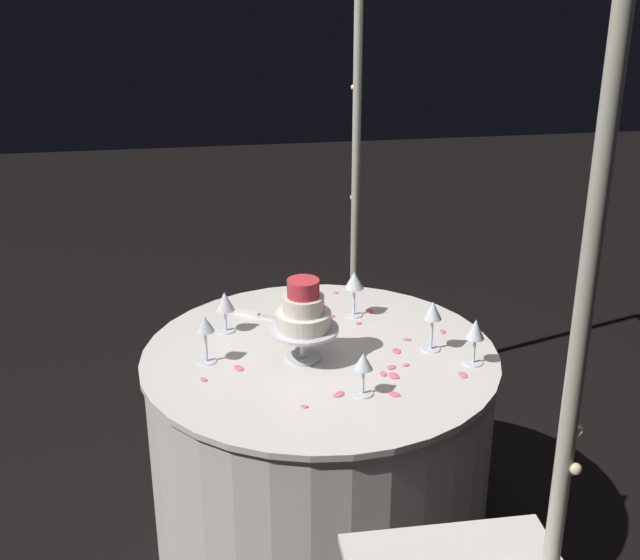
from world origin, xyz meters
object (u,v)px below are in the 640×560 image
wine_glass_2 (354,282)px  wine_glass_5 (475,332)px  wine_glass_0 (205,327)px  wine_glass_1 (363,364)px  main_table (320,455)px  decorative_arch (427,150)px  tiered_cake (303,314)px  wine_glass_4 (433,314)px  cake_knife (269,317)px  wine_glass_3 (225,303)px

wine_glass_2 → wine_glass_5: size_ratio=1.09×
wine_glass_0 → wine_glass_1: bearing=58.4°
wine_glass_1 → main_table: bearing=-162.7°
decorative_arch → main_table: size_ratio=1.94×
main_table → tiered_cake: tiered_cake is taller
wine_glass_0 → wine_glass_4: 0.71m
wine_glass_0 → wine_glass_1: size_ratio=1.17×
wine_glass_1 → cake_knife: bearing=-158.6°
wine_glass_2 → wine_glass_5: wine_glass_2 is taller
decorative_arch → tiered_cake: decorative_arch is taller
wine_glass_3 → wine_glass_4: (0.23, 0.64, 0.02)m
wine_glass_4 → wine_glass_5: wine_glass_4 is taller
wine_glass_2 → tiered_cake: bearing=-36.3°
wine_glass_1 → wine_glass_4: size_ratio=0.80×
wine_glass_0 → wine_glass_2: bearing=117.3°
wine_glass_2 → wine_glass_5: (0.40, 0.30, -0.02)m
tiered_cake → cake_knife: bearing=-165.8°
tiered_cake → wine_glass_2: (-0.29, 0.22, -0.03)m
main_table → wine_glass_0: (-0.00, -0.36, 0.50)m
wine_glass_0 → tiered_cake: bearing=84.8°
decorative_arch → wine_glass_4: size_ratio=13.12×
main_table → wine_glass_5: (0.14, 0.46, 0.49)m
main_table → wine_glass_0: 0.62m
wine_glass_2 → wine_glass_5: bearing=36.6°
main_table → tiered_cake: (0.03, -0.06, 0.54)m
decorative_arch → wine_glass_4: 0.52m
decorative_arch → wine_glass_0: size_ratio=13.94×
cake_knife → wine_glass_0: bearing=-37.6°
main_table → wine_glass_1: size_ratio=8.43×
wine_glass_1 → wine_glass_2: size_ratio=0.82×
wine_glass_2 → wine_glass_3: size_ratio=1.15×
main_table → wine_glass_4: 0.62m
main_table → wine_glass_3: 0.60m
wine_glass_0 → wine_glass_1: 0.52m
wine_glass_2 → wine_glass_0: bearing=-62.7°
wine_glass_4 → wine_glass_5: size_ratio=1.11×
decorative_arch → tiered_cake: (0.03, -0.37, -0.49)m
decorative_arch → tiered_cake: 0.62m
wine_glass_0 → cake_knife: size_ratio=0.60×
wine_glass_4 → wine_glass_3: bearing=-110.0°
wine_glass_1 → wine_glass_3: (-0.48, -0.37, 0.01)m
tiered_cake → wine_glass_5: size_ratio=1.78×
wine_glass_4 → cake_knife: bearing=-122.6°
wine_glass_3 → wine_glass_5: 0.82m
tiered_cake → wine_glass_0: (-0.03, -0.30, -0.03)m
tiered_cake → wine_glass_1: 0.29m
main_table → wine_glass_5: bearing=73.6°
wine_glass_2 → wine_glass_1: bearing=-8.0°
wine_glass_0 → wine_glass_3: size_ratio=1.11×
wine_glass_0 → wine_glass_5: bearing=80.4°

